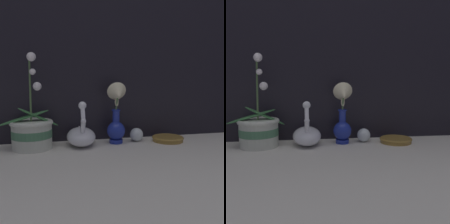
% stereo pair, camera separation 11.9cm
% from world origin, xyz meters
% --- Properties ---
extents(ground_plane, '(2.80, 2.80, 0.00)m').
position_xyz_m(ground_plane, '(0.00, 0.00, 0.00)').
color(ground_plane, beige).
extents(window_backdrop, '(2.80, 0.03, 1.20)m').
position_xyz_m(window_backdrop, '(0.00, 0.22, 0.60)').
color(window_backdrop, black).
rests_on(window_backdrop, ground_plane).
extents(orchid_potted_plant, '(0.25, 0.18, 0.41)m').
position_xyz_m(orchid_potted_plant, '(-0.32, 0.10, 0.08)').
color(orchid_potted_plant, beige).
rests_on(orchid_potted_plant, ground_plane).
extents(swan_figurine, '(0.13, 0.21, 0.21)m').
position_xyz_m(swan_figurine, '(-0.11, 0.10, 0.05)').
color(swan_figurine, white).
rests_on(swan_figurine, ground_plane).
extents(blue_vase, '(0.09, 0.12, 0.28)m').
position_xyz_m(blue_vase, '(0.05, 0.10, 0.12)').
color(blue_vase, navy).
rests_on(blue_vase, ground_plane).
extents(glass_sphere, '(0.06, 0.06, 0.06)m').
position_xyz_m(glass_sphere, '(0.16, 0.13, 0.03)').
color(glass_sphere, silver).
rests_on(glass_sphere, ground_plane).
extents(amber_dish, '(0.15, 0.15, 0.02)m').
position_xyz_m(amber_dish, '(0.31, 0.09, 0.01)').
color(amber_dish, olive).
rests_on(amber_dish, ground_plane).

